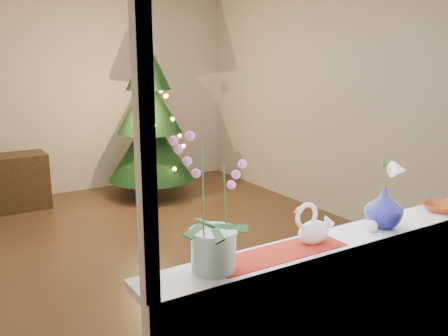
# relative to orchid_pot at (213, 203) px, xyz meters

# --- Properties ---
(ground) EXTENTS (5.00, 5.00, 0.00)m
(ground) POSITION_rel_orchid_pot_xyz_m (0.73, 2.36, -1.23)
(ground) COLOR #3D2719
(ground) RESTS_ON ground
(wall_back) EXTENTS (4.50, 0.10, 2.70)m
(wall_back) POSITION_rel_orchid_pot_xyz_m (0.73, 4.86, 0.12)
(wall_back) COLOR #BCB4A5
(wall_back) RESTS_ON ground
(wall_front) EXTENTS (4.50, 0.10, 2.70)m
(wall_front) POSITION_rel_orchid_pot_xyz_m (0.73, -0.14, 0.12)
(wall_front) COLOR #BCB4A5
(wall_front) RESTS_ON ground
(wall_right) EXTENTS (0.10, 5.00, 2.70)m
(wall_right) POSITION_rel_orchid_pot_xyz_m (2.98, 2.36, 0.12)
(wall_right) COLOR #BCB4A5
(wall_right) RESTS_ON ground
(window_apron) EXTENTS (2.20, 0.08, 0.88)m
(window_apron) POSITION_rel_orchid_pot_xyz_m (0.73, -0.10, -0.79)
(window_apron) COLOR white
(window_apron) RESTS_ON ground
(windowsill) EXTENTS (2.20, 0.26, 0.04)m
(windowsill) POSITION_rel_orchid_pot_xyz_m (0.73, -0.01, -0.33)
(windowsill) COLOR white
(windowsill) RESTS_ON window_apron
(window_frame) EXTENTS (2.22, 0.06, 1.60)m
(window_frame) POSITION_rel_orchid_pot_xyz_m (0.73, -0.11, 0.47)
(window_frame) COLOR white
(window_frame) RESTS_ON windowsill
(runner) EXTENTS (0.70, 0.20, 0.01)m
(runner) POSITION_rel_orchid_pot_xyz_m (0.35, -0.01, -0.31)
(runner) COLOR maroon
(runner) RESTS_ON windowsill
(orchid_pot) EXTENTS (0.23, 0.23, 0.62)m
(orchid_pot) POSITION_rel_orchid_pot_xyz_m (0.00, 0.00, 0.00)
(orchid_pot) COLOR beige
(orchid_pot) RESTS_ON windowsill
(swan) EXTENTS (0.26, 0.14, 0.21)m
(swan) POSITION_rel_orchid_pot_xyz_m (0.58, 0.01, -0.21)
(swan) COLOR silver
(swan) RESTS_ON windowsill
(blue_vase) EXTENTS (0.27, 0.27, 0.25)m
(blue_vase) POSITION_rel_orchid_pot_xyz_m (1.07, -0.01, -0.19)
(blue_vase) COLOR navy
(blue_vase) RESTS_ON windowsill
(lily) EXTENTS (0.14, 0.08, 0.18)m
(lily) POSITION_rel_orchid_pot_xyz_m (1.07, -0.01, 0.03)
(lily) COLOR white
(lily) RESTS_ON blue_vase
(paperweight) EXTENTS (0.07, 0.07, 0.06)m
(paperweight) POSITION_rel_orchid_pot_xyz_m (0.95, -0.04, -0.28)
(paperweight) COLOR silver
(paperweight) RESTS_ON windowsill
(amber_dish) EXTENTS (0.21, 0.21, 0.04)m
(amber_dish) POSITION_rel_orchid_pot_xyz_m (1.56, -0.01, -0.29)
(amber_dish) COLOR #993F14
(amber_dish) RESTS_ON windowsill
(xmas_tree) EXTENTS (1.13, 1.13, 1.98)m
(xmas_tree) POSITION_rel_orchid_pot_xyz_m (1.52, 4.11, -0.24)
(xmas_tree) COLOR black
(xmas_tree) RESTS_ON ground
(side_table) EXTENTS (0.89, 0.45, 0.66)m
(side_table) POSITION_rel_orchid_pot_xyz_m (-0.16, 4.44, -0.90)
(side_table) COLOR black
(side_table) RESTS_ON ground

